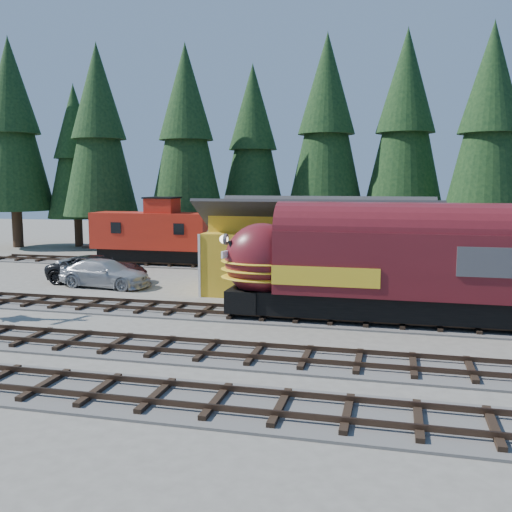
% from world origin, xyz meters
% --- Properties ---
extents(ground, '(120.00, 120.00, 0.00)m').
position_xyz_m(ground, '(0.00, 0.00, 0.00)').
color(ground, '#6B665B').
rests_on(ground, ground).
extents(track_spur, '(32.00, 3.20, 0.33)m').
position_xyz_m(track_spur, '(-10.00, 18.00, 0.06)').
color(track_spur, '#4C4947').
rests_on(track_spur, ground).
extents(depot, '(12.80, 7.00, 5.30)m').
position_xyz_m(depot, '(-0.00, 10.50, 2.96)').
color(depot, gold).
rests_on(depot, ground).
extents(conifer_backdrop, '(81.15, 21.94, 16.92)m').
position_xyz_m(conifer_backdrop, '(5.42, 24.91, 10.47)').
color(conifer_backdrop, black).
rests_on(conifer_backdrop, ground).
extents(locomotive, '(14.63, 2.91, 3.98)m').
position_xyz_m(locomotive, '(3.40, 4.00, 2.35)').
color(locomotive, black).
rests_on(locomotive, ground).
extents(caboose, '(8.84, 2.56, 4.60)m').
position_xyz_m(caboose, '(-13.37, 18.00, 2.32)').
color(caboose, black).
rests_on(caboose, ground).
extents(pickup_truck_a, '(6.14, 3.10, 1.67)m').
position_xyz_m(pickup_truck_a, '(-13.51, 10.18, 0.83)').
color(pickup_truck_a, black).
rests_on(pickup_truck_a, ground).
extents(pickup_truck_b, '(5.72, 2.75, 1.61)m').
position_xyz_m(pickup_truck_b, '(-12.38, 9.01, 0.80)').
color(pickup_truck_b, '#AAADB2').
rests_on(pickup_truck_b, ground).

